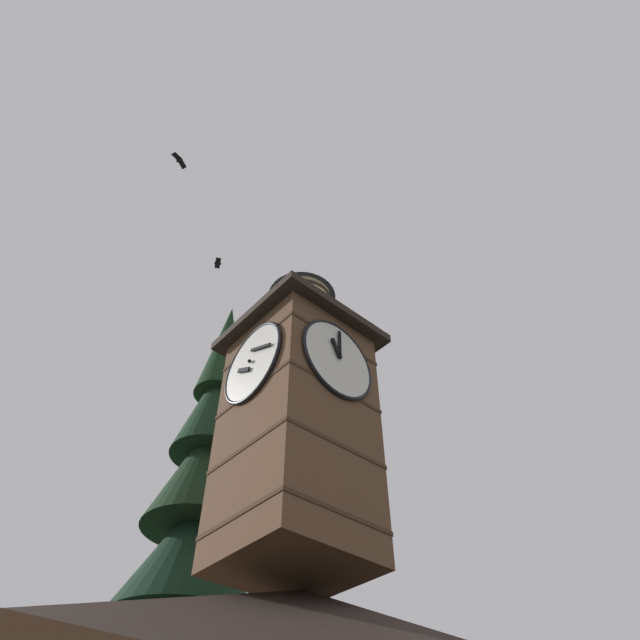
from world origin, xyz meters
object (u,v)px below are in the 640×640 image
pine_tree_behind (185,599)px  moon (129,599)px  flying_bird_low (179,160)px  clock_tower (298,409)px  flying_bird_high (218,263)px

pine_tree_behind → moon: size_ratio=11.70×
pine_tree_behind → flying_bird_low: 14.88m
clock_tower → flying_bird_low: 11.49m
clock_tower → flying_bird_high: size_ratio=17.47×
moon → flying_bird_low: bearing=63.3°
clock_tower → pine_tree_behind: pine_tree_behind is taller
moon → flying_bird_high: flying_bird_high is taller
flying_bird_low → moon: bearing=-116.7°
moon → clock_tower: bearing=71.9°
pine_tree_behind → flying_bird_high: bearing=42.9°
pine_tree_behind → flying_bird_low: flying_bird_low is taller
flying_bird_low → pine_tree_behind: bearing=-145.7°
flying_bird_low → clock_tower: bearing=156.0°
pine_tree_behind → moon: pine_tree_behind is taller
pine_tree_behind → flying_bird_high: (1.93, 1.79, 11.58)m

